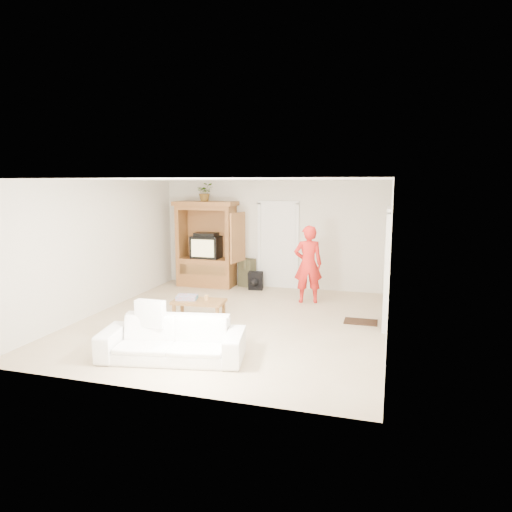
{
  "coord_description": "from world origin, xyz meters",
  "views": [
    {
      "loc": [
        2.72,
        -7.74,
        2.54
      ],
      "look_at": [
        0.28,
        0.6,
        1.15
      ],
      "focal_mm": 32.0,
      "sensor_mm": 36.0,
      "label": 1
    }
  ],
  "objects_px": {
    "sofa": "(172,339)",
    "coffee_table": "(199,303)",
    "armoire": "(207,250)",
    "man": "(308,264)"
  },
  "relations": [
    {
      "from": "armoire",
      "to": "coffee_table",
      "type": "relative_size",
      "value": 2.1
    },
    {
      "from": "sofa",
      "to": "man",
      "type": "bearing_deg",
      "value": 59.84
    },
    {
      "from": "armoire",
      "to": "coffee_table",
      "type": "bearing_deg",
      "value": -71.08
    },
    {
      "from": "armoire",
      "to": "sofa",
      "type": "height_order",
      "value": "armoire"
    },
    {
      "from": "man",
      "to": "coffee_table",
      "type": "xyz_separation_m",
      "value": [
        -1.76,
        -1.78,
        -0.52
      ]
    },
    {
      "from": "armoire",
      "to": "sofa",
      "type": "distance_m",
      "value": 4.87
    },
    {
      "from": "man",
      "to": "coffee_table",
      "type": "bearing_deg",
      "value": 29.15
    },
    {
      "from": "coffee_table",
      "to": "sofa",
      "type": "bearing_deg",
      "value": -81.63
    },
    {
      "from": "man",
      "to": "coffee_table",
      "type": "distance_m",
      "value": 2.56
    },
    {
      "from": "sofa",
      "to": "coffee_table",
      "type": "height_order",
      "value": "sofa"
    }
  ]
}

